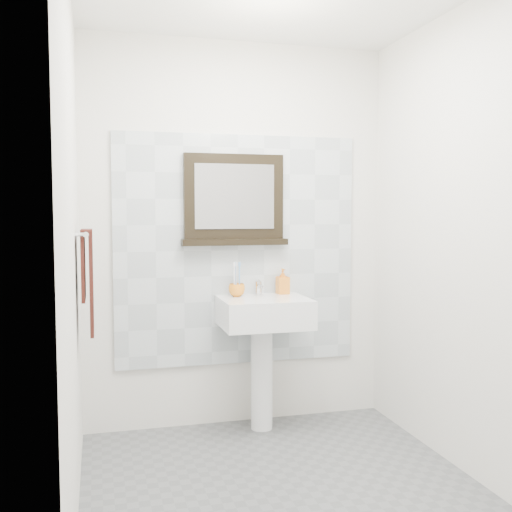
{
  "coord_description": "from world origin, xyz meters",
  "views": [
    {
      "loc": [
        -0.89,
        -2.73,
        1.4
      ],
      "look_at": [
        -0.02,
        0.55,
        1.15
      ],
      "focal_mm": 42.0,
      "sensor_mm": 36.0,
      "label": 1
    }
  ],
  "objects_px": {
    "framed_mirror": "(234,202)",
    "hand_towel": "(88,273)",
    "toothbrush_cup": "(237,290)",
    "soap_dispenser": "(283,281)",
    "pedestal_sink": "(264,327)"
  },
  "relations": [
    {
      "from": "toothbrush_cup",
      "to": "soap_dispenser",
      "type": "height_order",
      "value": "soap_dispenser"
    },
    {
      "from": "toothbrush_cup",
      "to": "soap_dispenser",
      "type": "distance_m",
      "value": 0.33
    },
    {
      "from": "toothbrush_cup",
      "to": "framed_mirror",
      "type": "relative_size",
      "value": 0.15
    },
    {
      "from": "framed_mirror",
      "to": "hand_towel",
      "type": "xyz_separation_m",
      "value": [
        -0.91,
        -0.53,
        -0.39
      ]
    },
    {
      "from": "pedestal_sink",
      "to": "toothbrush_cup",
      "type": "bearing_deg",
      "value": 145.41
    },
    {
      "from": "framed_mirror",
      "to": "hand_towel",
      "type": "height_order",
      "value": "framed_mirror"
    },
    {
      "from": "framed_mirror",
      "to": "hand_towel",
      "type": "bearing_deg",
      "value": -150.01
    },
    {
      "from": "pedestal_sink",
      "to": "soap_dispenser",
      "type": "xyz_separation_m",
      "value": [
        0.17,
        0.15,
        0.27
      ]
    },
    {
      "from": "soap_dispenser",
      "to": "toothbrush_cup",
      "type": "bearing_deg",
      "value": -176.28
    },
    {
      "from": "soap_dispenser",
      "to": "framed_mirror",
      "type": "xyz_separation_m",
      "value": [
        -0.32,
        0.04,
        0.52
      ]
    },
    {
      "from": "toothbrush_cup",
      "to": "soap_dispenser",
      "type": "xyz_separation_m",
      "value": [
        0.32,
        0.04,
        0.04
      ]
    },
    {
      "from": "pedestal_sink",
      "to": "hand_towel",
      "type": "height_order",
      "value": "hand_towel"
    },
    {
      "from": "framed_mirror",
      "to": "hand_towel",
      "type": "distance_m",
      "value": 1.12
    },
    {
      "from": "framed_mirror",
      "to": "pedestal_sink",
      "type": "bearing_deg",
      "value": -51.46
    },
    {
      "from": "pedestal_sink",
      "to": "hand_towel",
      "type": "distance_m",
      "value": 1.18
    }
  ]
}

